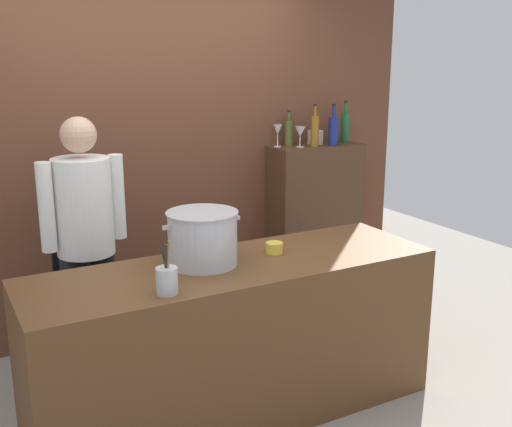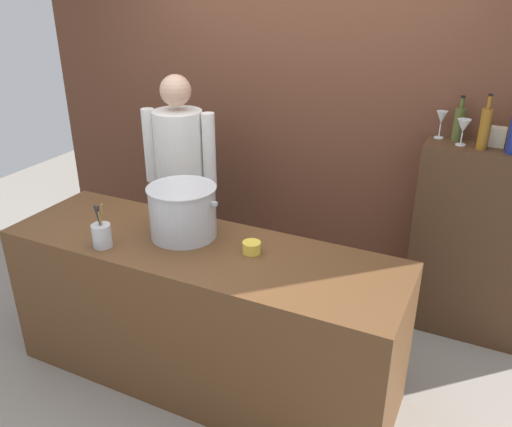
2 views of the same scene
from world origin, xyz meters
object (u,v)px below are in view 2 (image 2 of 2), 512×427
butter_jar (252,247)px  wine_bottle_olive (459,123)px  utensil_crock (102,235)px  stockpot_large (183,212)px  chef (181,174)px  wine_glass_wide (441,119)px  wine_bottle_amber (485,128)px  spice_tin_cream (498,137)px  wine_glass_short (463,127)px

butter_jar → wine_bottle_olive: size_ratio=0.36×
butter_jar → wine_bottle_olive: (0.84, 1.20, 0.48)m
utensil_crock → butter_jar: bearing=20.9°
stockpot_large → wine_bottle_olive: wine_bottle_olive is taller
chef → butter_jar: (0.90, -0.70, -0.03)m
stockpot_large → wine_glass_wide: (1.17, 1.18, 0.39)m
stockpot_large → wine_bottle_olive: bearing=42.9°
utensil_crock → wine_bottle_olive: size_ratio=0.92×
chef → stockpot_large: (0.46, -0.68, 0.08)m
stockpot_large → wine_bottle_amber: bearing=36.4°
wine_bottle_olive → wine_bottle_amber: 0.21m
wine_glass_wide → butter_jar: bearing=-121.4°
utensil_crock → spice_tin_cream: 2.38m
stockpot_large → wine_glass_wide: bearing=45.3°
utensil_crock → chef: bearing=98.1°
chef → spice_tin_cream: size_ratio=14.81×
stockpot_large → wine_glass_short: 1.74m
chef → spice_tin_cream: bearing=-176.4°
utensil_crock → wine_glass_short: wine_glass_short is taller
utensil_crock → wine_glass_short: 2.19m
butter_jar → wine_bottle_amber: 1.54m
utensil_crock → wine_glass_short: size_ratio=1.59×
chef → wine_glass_short: bearing=-177.3°
wine_bottle_amber → wine_glass_short: wine_bottle_amber is taller
butter_jar → wine_bottle_olive: bearing=55.2°
wine_bottle_amber → spice_tin_cream: bearing=53.6°
chef → stockpot_large: size_ratio=3.73×
wine_glass_wide → wine_glass_short: wine_glass_wide is taller
chef → utensil_crock: chef is taller
spice_tin_cream → chef: bearing=-166.5°
wine_bottle_olive → spice_tin_cream: 0.24m
butter_jar → wine_bottle_olive: wine_bottle_olive is taller
stockpot_large → utensil_crock: stockpot_large is taller
butter_jar → spice_tin_cream: size_ratio=0.88×
butter_jar → utensil_crock: bearing=-159.1°
wine_bottle_olive → wine_glass_wide: wine_bottle_olive is taller
chef → spice_tin_cream: 2.07m
stockpot_large → butter_jar: size_ratio=4.48×
chef → wine_bottle_amber: (1.89, 0.37, 0.47)m
butter_jar → wine_glass_wide: bearing=58.6°
chef → wine_glass_wide: chef is taller
stockpot_large → wine_bottle_olive: (1.27, 1.19, 0.37)m
wine_bottle_olive → wine_glass_short: bearing=-71.0°
utensil_crock → wine_glass_wide: (1.49, 1.49, 0.46)m
utensil_crock → spice_tin_cream: bearing=38.7°
butter_jar → stockpot_large: bearing=177.7°
wine_bottle_amber → wine_glass_wide: bearing=153.9°
chef → utensil_crock: (0.14, -0.99, 0.01)m
utensil_crock → wine_bottle_amber: (1.75, 1.36, 0.47)m
chef → butter_jar: chef is taller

